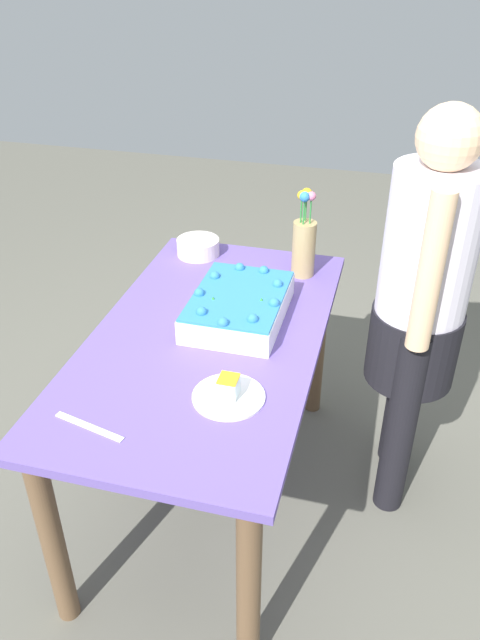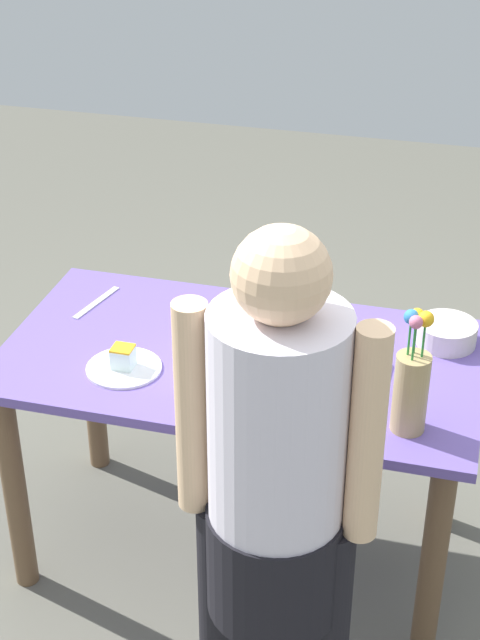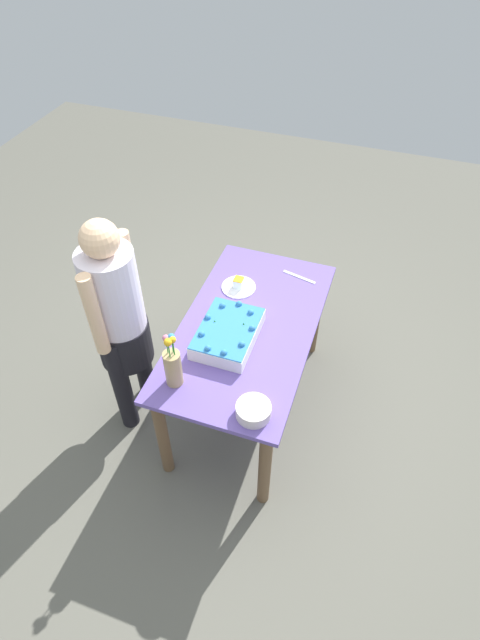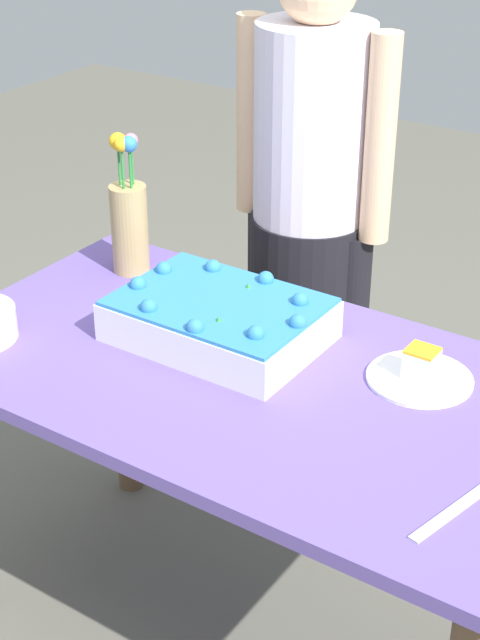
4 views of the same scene
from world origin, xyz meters
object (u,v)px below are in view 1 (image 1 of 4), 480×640
flower_vase (304,243)px  fruit_bowl (198,247)px  serving_plate_with_slice (229,393)px  sheet_cake (239,306)px  cake_knife (89,427)px  person_standing (421,297)px

flower_vase → fruit_bowl: bearing=-97.8°
serving_plate_with_slice → flower_vase: (-0.80, 0.07, 0.12)m
sheet_cake → fruit_bowl: bearing=-146.2°
serving_plate_with_slice → cake_knife: bearing=-56.7°
serving_plate_with_slice → fruit_bowl: bearing=-156.6°
cake_knife → sheet_cake: bearing=82.3°
serving_plate_with_slice → cake_knife: (0.22, -0.33, -0.02)m
serving_plate_with_slice → cake_knife: serving_plate_with_slice is taller
person_standing → fruit_bowl: bearing=-18.9°
cake_knife → fruit_bowl: (-1.08, -0.04, 0.03)m
cake_knife → person_standing: size_ratio=0.15×
flower_vase → person_standing: person_standing is taller
sheet_cake → flower_vase: (-0.37, 0.16, 0.08)m
sheet_cake → fruit_bowl: (-0.43, -0.29, -0.01)m
serving_plate_with_slice → cake_knife: 0.40m
sheet_cake → person_standing: person_standing is taller
fruit_bowl → serving_plate_with_slice: bearing=23.4°
fruit_bowl → person_standing: person_standing is taller
cake_knife → flower_vase: 1.11m
serving_plate_with_slice → flower_vase: flower_vase is taller
cake_knife → person_standing: person_standing is taller
serving_plate_with_slice → fruit_bowl: size_ratio=1.22×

